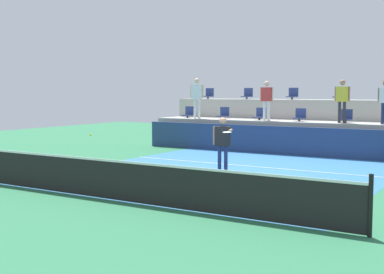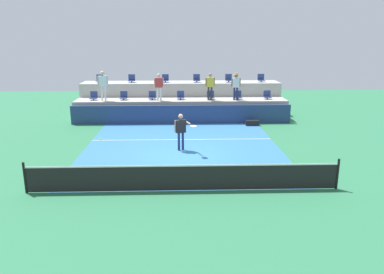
# 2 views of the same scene
# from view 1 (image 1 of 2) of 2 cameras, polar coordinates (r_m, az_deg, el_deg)

# --- Properties ---
(ground_plane) EXTENTS (40.00, 40.00, 0.00)m
(ground_plane) POSITION_cam_1_polar(r_m,az_deg,el_deg) (14.69, 2.48, -4.46)
(ground_plane) COLOR #2D754C
(court_inner_paint) EXTENTS (9.00, 10.00, 0.01)m
(court_inner_paint) POSITION_cam_1_polar(r_m,az_deg,el_deg) (15.56, 4.27, -3.92)
(court_inner_paint) COLOR teal
(court_inner_paint) RESTS_ON ground_plane
(court_service_line) EXTENTS (9.00, 0.06, 0.00)m
(court_service_line) POSITION_cam_1_polar(r_m,az_deg,el_deg) (16.81, 6.47, -3.26)
(court_service_line) COLOR white
(court_service_line) RESTS_ON ground_plane
(tennis_net) EXTENTS (10.48, 0.08, 1.07)m
(tennis_net) POSITION_cam_1_polar(r_m,az_deg,el_deg) (11.33, -7.42, -4.77)
(tennis_net) COLOR black
(tennis_net) RESTS_ON ground_plane
(sponsor_backboard) EXTENTS (13.00, 0.16, 1.10)m
(sponsor_backboard) POSITION_cam_1_polar(r_m,az_deg,el_deg) (20.04, 10.85, -0.42)
(sponsor_backboard) COLOR navy
(sponsor_backboard) RESTS_ON ground_plane
(seating_tier_lower) EXTENTS (13.00, 1.80, 1.25)m
(seating_tier_lower) POSITION_cam_1_polar(r_m,az_deg,el_deg) (21.25, 12.10, 0.07)
(seating_tier_lower) COLOR #ADAAA3
(seating_tier_lower) RESTS_ON ground_plane
(seating_tier_upper) EXTENTS (13.00, 1.80, 2.10)m
(seating_tier_upper) POSITION_cam_1_polar(r_m,az_deg,el_deg) (22.92, 13.62, 1.46)
(seating_tier_upper) COLOR #ADAAA3
(seating_tier_upper) RESTS_ON ground_plane
(stadium_chair_lower_far_left) EXTENTS (0.44, 0.40, 0.52)m
(stadium_chair_lower_far_left) POSITION_cam_1_polar(r_m,az_deg,el_deg) (23.48, -0.40, 2.69)
(stadium_chair_lower_far_left) COLOR #2D2D33
(stadium_chair_lower_far_left) RESTS_ON seating_tier_lower
(stadium_chair_lower_left) EXTENTS (0.44, 0.40, 0.52)m
(stadium_chair_lower_left) POSITION_cam_1_polar(r_m,az_deg,el_deg) (22.56, 3.56, 2.59)
(stadium_chair_lower_left) COLOR #2D2D33
(stadium_chair_lower_left) RESTS_ON seating_tier_lower
(stadium_chair_lower_mid_left) EXTENTS (0.44, 0.40, 0.52)m
(stadium_chair_lower_mid_left) POSITION_cam_1_polar(r_m,az_deg,el_deg) (21.79, 7.64, 2.47)
(stadium_chair_lower_mid_left) COLOR #2D2D33
(stadium_chair_lower_mid_left) RESTS_ON seating_tier_lower
(stadium_chair_lower_center) EXTENTS (0.44, 0.40, 0.52)m
(stadium_chair_lower_center) POSITION_cam_1_polar(r_m,az_deg,el_deg) (21.15, 11.97, 2.33)
(stadium_chair_lower_center) COLOR #2D2D33
(stadium_chair_lower_center) RESTS_ON seating_tier_lower
(stadium_chair_lower_mid_right) EXTENTS (0.44, 0.40, 0.52)m
(stadium_chair_lower_mid_right) POSITION_cam_1_polar(r_m,az_deg,el_deg) (20.60, 16.84, 2.15)
(stadium_chair_lower_mid_right) COLOR #2D2D33
(stadium_chair_lower_mid_right) RESTS_ON seating_tier_lower
(stadium_chair_upper_far_left) EXTENTS (0.44, 0.40, 0.52)m
(stadium_chair_upper_far_left) POSITION_cam_1_polar(r_m,az_deg,el_deg) (24.98, 1.89, 4.78)
(stadium_chair_upper_far_left) COLOR #2D2D33
(stadium_chair_upper_far_left) RESTS_ON seating_tier_upper
(stadium_chair_upper_left) EXTENTS (0.44, 0.40, 0.52)m
(stadium_chair_upper_left) POSITION_cam_1_polar(r_m,az_deg,el_deg) (24.02, 6.22, 4.75)
(stadium_chair_upper_left) COLOR #2D2D33
(stadium_chair_upper_left) RESTS_ON seating_tier_upper
(stadium_chair_upper_mid_left) EXTENTS (0.44, 0.40, 0.52)m
(stadium_chair_upper_mid_left) POSITION_cam_1_polar(r_m,az_deg,el_deg) (23.16, 11.19, 4.67)
(stadium_chair_upper_mid_left) COLOR #2D2D33
(stadium_chair_upper_mid_left) RESTS_ON seating_tier_upper
(stadium_chair_upper_mid_right) EXTENTS (0.44, 0.40, 0.52)m
(stadium_chair_upper_mid_right) POSITION_cam_1_polar(r_m,az_deg,el_deg) (22.52, 16.14, 4.56)
(stadium_chair_upper_mid_right) COLOR #2D2D33
(stadium_chair_upper_mid_right) RESTS_ON seating_tier_upper
(tennis_player) EXTENTS (1.01, 1.12, 1.68)m
(tennis_player) POSITION_cam_1_polar(r_m,az_deg,el_deg) (15.11, 3.46, -0.27)
(tennis_player) COLOR navy
(tennis_player) RESTS_ON ground_plane
(spectator_in_white) EXTENTS (0.62, 0.28, 1.79)m
(spectator_in_white) POSITION_cam_1_polar(r_m,az_deg,el_deg) (22.77, 0.56, 4.83)
(spectator_in_white) COLOR white
(spectator_in_white) RESTS_ON seating_tier_lower
(spectator_leaning_on_rail) EXTENTS (0.58, 0.23, 1.63)m
(spectator_leaning_on_rail) POSITION_cam_1_polar(r_m,az_deg,el_deg) (21.25, 8.34, 4.45)
(spectator_leaning_on_rail) COLOR white
(spectator_leaning_on_rail) RESTS_ON seating_tier_lower
(spectator_in_grey) EXTENTS (0.58, 0.23, 1.65)m
(spectator_in_grey) POSITION_cam_1_polar(r_m,az_deg,el_deg) (20.23, 16.44, 4.31)
(spectator_in_grey) COLOR #2D2D33
(spectator_in_grey) RESTS_ON seating_tier_lower
(tennis_ball) EXTENTS (0.07, 0.07, 0.07)m
(tennis_ball) POSITION_cam_1_polar(r_m,az_deg,el_deg) (15.06, -11.26, 0.24)
(tennis_ball) COLOR #CCE033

